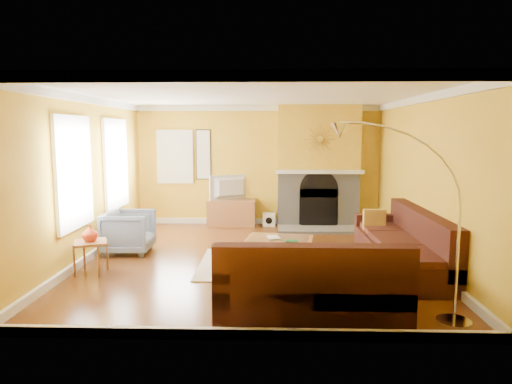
{
  "coord_description": "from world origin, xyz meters",
  "views": [
    {
      "loc": [
        0.27,
        -7.4,
        2.12
      ],
      "look_at": [
        0.03,
        0.4,
        1.08
      ],
      "focal_mm": 32.0,
      "sensor_mm": 36.0,
      "label": 1
    }
  ],
  "objects_px": {
    "media_console": "(231,213)",
    "armchair": "(129,232)",
    "side_table": "(91,257)",
    "arc_lamp": "(403,227)",
    "coffee_table": "(278,253)",
    "sectional_sofa": "(333,246)"
  },
  "relations": [
    {
      "from": "armchair",
      "to": "arc_lamp",
      "type": "bearing_deg",
      "value": -127.86
    },
    {
      "from": "media_console",
      "to": "side_table",
      "type": "xyz_separation_m",
      "value": [
        -1.8,
        -3.6,
        -0.05
      ]
    },
    {
      "from": "media_console",
      "to": "armchair",
      "type": "xyz_separation_m",
      "value": [
        -1.6,
        -2.4,
        0.08
      ]
    },
    {
      "from": "side_table",
      "to": "media_console",
      "type": "bearing_deg",
      "value": 63.43
    },
    {
      "from": "sectional_sofa",
      "to": "coffee_table",
      "type": "relative_size",
      "value": 3.53
    },
    {
      "from": "armchair",
      "to": "side_table",
      "type": "xyz_separation_m",
      "value": [
        -0.2,
        -1.2,
        -0.12
      ]
    },
    {
      "from": "arc_lamp",
      "to": "side_table",
      "type": "bearing_deg",
      "value": 157.49
    },
    {
      "from": "sectional_sofa",
      "to": "armchair",
      "type": "relative_size",
      "value": 4.52
    },
    {
      "from": "coffee_table",
      "to": "media_console",
      "type": "xyz_separation_m",
      "value": [
        -1.0,
        3.1,
        0.09
      ]
    },
    {
      "from": "coffee_table",
      "to": "side_table",
      "type": "xyz_separation_m",
      "value": [
        -2.8,
        -0.5,
        0.04
      ]
    },
    {
      "from": "armchair",
      "to": "arc_lamp",
      "type": "height_order",
      "value": "arc_lamp"
    },
    {
      "from": "coffee_table",
      "to": "media_console",
      "type": "height_order",
      "value": "media_console"
    },
    {
      "from": "media_console",
      "to": "sectional_sofa",
      "type": "bearing_deg",
      "value": -63.43
    },
    {
      "from": "coffee_table",
      "to": "media_console",
      "type": "distance_m",
      "value": 3.26
    },
    {
      "from": "armchair",
      "to": "side_table",
      "type": "bearing_deg",
      "value": 169.3
    },
    {
      "from": "coffee_table",
      "to": "side_table",
      "type": "height_order",
      "value": "side_table"
    },
    {
      "from": "coffee_table",
      "to": "armchair",
      "type": "distance_m",
      "value": 2.7
    },
    {
      "from": "sectional_sofa",
      "to": "arc_lamp",
      "type": "bearing_deg",
      "value": -73.54
    },
    {
      "from": "coffee_table",
      "to": "armchair",
      "type": "bearing_deg",
      "value": 164.93
    },
    {
      "from": "media_console",
      "to": "arc_lamp",
      "type": "xyz_separation_m",
      "value": [
        2.3,
        -5.3,
        0.81
      ]
    },
    {
      "from": "sectional_sofa",
      "to": "side_table",
      "type": "relative_size",
      "value": 7.44
    },
    {
      "from": "media_console",
      "to": "armchair",
      "type": "relative_size",
      "value": 1.31
    }
  ]
}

